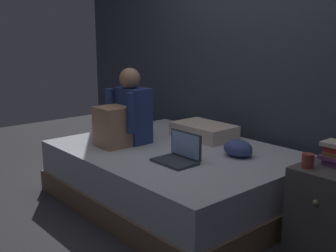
# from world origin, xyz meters

# --- Properties ---
(ground_plane) EXTENTS (8.00, 8.00, 0.00)m
(ground_plane) POSITION_xyz_m (0.00, 0.00, 0.00)
(ground_plane) COLOR #2D2D33
(wall_back) EXTENTS (5.60, 0.10, 2.70)m
(wall_back) POSITION_xyz_m (0.00, 1.20, 1.35)
(wall_back) COLOR #383D4C
(wall_back) RESTS_ON ground_plane
(bed) EXTENTS (2.00, 1.50, 0.46)m
(bed) POSITION_xyz_m (-0.20, 0.30, 0.23)
(bed) COLOR #7A6047
(bed) RESTS_ON ground_plane
(nightstand) EXTENTS (0.44, 0.46, 0.58)m
(nightstand) POSITION_xyz_m (1.10, 0.48, 0.29)
(nightstand) COLOR #474442
(nightstand) RESTS_ON ground_plane
(person_sitting) EXTENTS (0.39, 0.44, 0.66)m
(person_sitting) POSITION_xyz_m (-0.61, 0.09, 0.71)
(person_sitting) COLOR navy
(person_sitting) RESTS_ON bed
(laptop) EXTENTS (0.32, 0.23, 0.22)m
(laptop) POSITION_xyz_m (0.08, 0.09, 0.52)
(laptop) COLOR #333842
(laptop) RESTS_ON bed
(pillow) EXTENTS (0.56, 0.36, 0.13)m
(pillow) POSITION_xyz_m (-0.31, 0.75, 0.53)
(pillow) COLOR beige
(pillow) RESTS_ON bed
(mug) EXTENTS (0.08, 0.08, 0.09)m
(mug) POSITION_xyz_m (0.97, 0.36, 0.63)
(mug) COLOR #933833
(mug) RESTS_ON nightstand
(clothes_pile) EXTENTS (0.28, 0.22, 0.13)m
(clothes_pile) POSITION_xyz_m (0.26, 0.55, 0.52)
(clothes_pile) COLOR #3D4C8E
(clothes_pile) RESTS_ON bed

